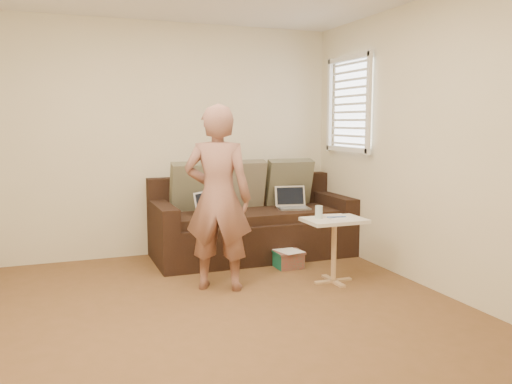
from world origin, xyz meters
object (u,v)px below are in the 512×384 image
(laptop_white, at_px, (215,215))
(drinking_glass, at_px, (319,212))
(striped_box, at_px, (288,259))
(laptop_silver, at_px, (294,209))
(sofa, at_px, (252,219))
(person, at_px, (218,198))
(side_table, at_px, (334,251))

(laptop_white, height_order, drinking_glass, drinking_glass)
(drinking_glass, distance_m, striped_box, 0.81)
(laptop_silver, bearing_deg, sofa, -177.27)
(sofa, height_order, striped_box, sofa)
(sofa, relative_size, drinking_glass, 18.33)
(laptop_silver, bearing_deg, drinking_glass, -92.03)
(sofa, distance_m, drinking_glass, 1.19)
(person, bearing_deg, side_table, -163.68)
(drinking_glass, bearing_deg, sofa, 101.81)
(laptop_white, bearing_deg, person, -143.47)
(sofa, xyz_separation_m, laptop_silver, (0.48, -0.07, 0.10))
(person, bearing_deg, striped_box, -127.23)
(sofa, xyz_separation_m, striped_box, (0.18, -0.58, -0.33))
(laptop_silver, height_order, side_table, laptop_silver)
(laptop_white, height_order, striped_box, laptop_white)
(laptop_silver, bearing_deg, striped_box, -109.66)
(person, height_order, striped_box, person)
(laptop_white, bearing_deg, drinking_glass, -94.65)
(sofa, bearing_deg, laptop_white, -167.27)
(sofa, distance_m, side_table, 1.26)
(person, relative_size, side_table, 2.73)
(sofa, height_order, side_table, sofa)
(sofa, bearing_deg, striped_box, -72.62)
(laptop_silver, height_order, drinking_glass, drinking_glass)
(side_table, bearing_deg, striped_box, 106.88)
(side_table, height_order, drinking_glass, drinking_glass)
(laptop_silver, bearing_deg, person, -131.10)
(person, distance_m, side_table, 1.21)
(side_table, bearing_deg, sofa, 107.12)
(sofa, distance_m, laptop_white, 0.49)
(laptop_silver, xyz_separation_m, striped_box, (-0.30, -0.51, -0.43))
(laptop_white, xyz_separation_m, person, (-0.22, -0.89, 0.31))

